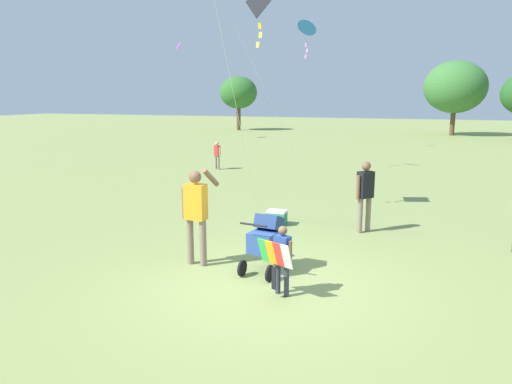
% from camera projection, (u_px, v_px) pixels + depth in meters
% --- Properties ---
extents(ground_plane, '(120.00, 120.00, 0.00)m').
position_uv_depth(ground_plane, '(268.00, 285.00, 7.87)').
color(ground_plane, '#849351').
extents(child_with_butterfly_kite, '(0.60, 0.46, 1.10)m').
position_uv_depth(child_with_butterfly_kite, '(281.00, 255.00, 7.33)').
color(child_with_butterfly_kite, '#33384C').
rests_on(child_with_butterfly_kite, ground).
extents(person_adult_flyer, '(0.58, 0.52, 1.81)m').
position_uv_depth(person_adult_flyer, '(196.00, 209.00, 8.61)').
color(person_adult_flyer, '#7F705B').
rests_on(person_adult_flyer, ground).
extents(stroller, '(0.61, 1.11, 1.03)m').
position_uv_depth(stroller, '(266.00, 238.00, 8.36)').
color(stroller, black).
rests_on(stroller, ground).
extents(kite_adult_black, '(0.84, 3.96, 5.69)m').
position_uv_depth(kite_adult_black, '(257.00, 10.00, 11.35)').
color(kite_adult_black, black).
rests_on(kite_adult_black, ground).
extents(kite_orange_delta, '(2.31, 3.35, 5.88)m').
position_uv_depth(kite_orange_delta, '(306.00, 29.00, 18.49)').
color(kite_orange_delta, blue).
rests_on(kite_orange_delta, ground).
extents(person_red_shirt, '(0.39, 0.42, 1.61)m').
position_uv_depth(person_red_shirt, '(365.00, 191.00, 10.73)').
color(person_red_shirt, '#7F705B').
rests_on(person_red_shirt, ground).
extents(person_sitting_far, '(0.34, 0.25, 1.17)m').
position_uv_depth(person_sitting_far, '(217.00, 153.00, 20.03)').
color(person_sitting_far, '#7F705B').
rests_on(person_sitting_far, ground).
extents(cooler_box, '(0.45, 0.33, 0.35)m').
position_uv_depth(cooler_box, '(277.00, 217.00, 11.51)').
color(cooler_box, '#288466').
rests_on(cooler_box, ground).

